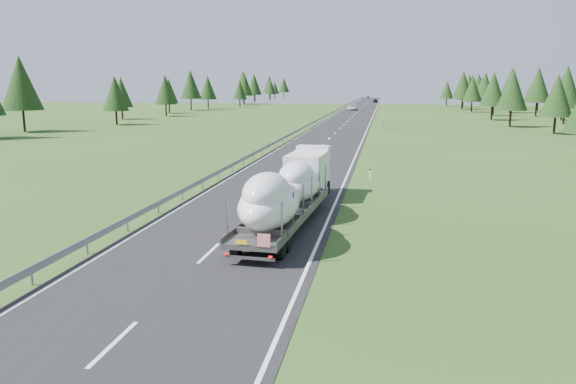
% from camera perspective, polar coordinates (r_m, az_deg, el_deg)
% --- Properties ---
extents(ground, '(400.00, 400.00, 0.00)m').
position_cam_1_polar(ground, '(17.61, -17.28, -14.54)').
color(ground, '#284416').
rests_on(ground, ground).
extents(road_surface, '(10.00, 400.00, 0.02)m').
position_cam_1_polar(road_surface, '(114.55, 6.07, 7.16)').
color(road_surface, black).
rests_on(road_surface, ground).
extents(guardrail, '(0.10, 400.00, 0.76)m').
position_cam_1_polar(guardrail, '(114.93, 3.41, 7.51)').
color(guardrail, slate).
rests_on(guardrail, ground).
extents(marker_posts, '(0.13, 350.08, 1.00)m').
position_cam_1_polar(marker_posts, '(169.20, 9.57, 8.45)').
color(marker_posts, silver).
rests_on(marker_posts, ground).
extents(highway_sign, '(0.08, 0.90, 2.60)m').
position_cam_1_polar(highway_sign, '(94.23, 9.67, 7.36)').
color(highway_sign, slate).
rests_on(highway_sign, ground).
extents(tree_line_right, '(27.40, 311.31, 12.08)m').
position_cam_1_polar(tree_line_right, '(132.31, 24.03, 9.69)').
color(tree_line_right, black).
rests_on(tree_line_right, ground).
extents(tree_line_left, '(15.10, 311.24, 12.09)m').
position_cam_1_polar(tree_line_left, '(146.97, -11.48, 10.49)').
color(tree_line_left, black).
rests_on(tree_line_left, ground).
extents(boat_truck, '(3.24, 17.53, 3.54)m').
position_cam_1_polar(boat_truck, '(30.32, 0.22, 0.45)').
color(boat_truck, silver).
rests_on(boat_truck, ground).
extents(distant_van, '(3.00, 5.76, 1.55)m').
position_cam_1_polar(distant_van, '(162.83, 6.57, 8.52)').
color(distant_van, silver).
rests_on(distant_van, ground).
extents(distant_car_dark, '(2.15, 4.45, 1.46)m').
position_cam_1_polar(distant_car_dark, '(233.38, 8.85, 9.16)').
color(distant_car_dark, black).
rests_on(distant_car_dark, ground).
extents(distant_car_blue, '(1.82, 4.34, 1.40)m').
position_cam_1_polar(distant_car_blue, '(300.58, 8.10, 9.55)').
color(distant_car_blue, navy).
rests_on(distant_car_blue, ground).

